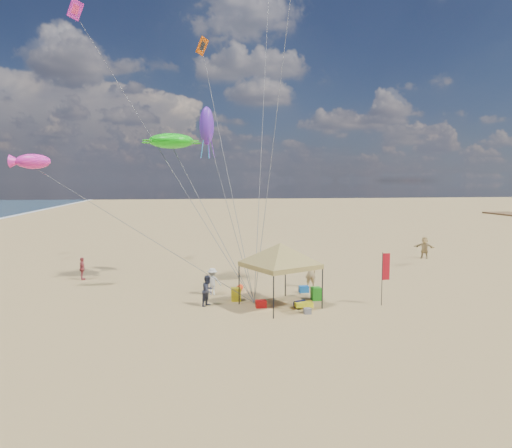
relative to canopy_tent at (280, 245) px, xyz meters
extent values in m
plane|color=tan|center=(-0.74, 0.20, -3.18)|extent=(280.00, 280.00, 0.00)
cylinder|color=black|center=(-2.04, 0.75, -2.16)|extent=(0.06, 0.06, 2.04)
cylinder|color=black|center=(0.75, 2.04, -2.16)|extent=(0.06, 0.06, 2.04)
cylinder|color=black|center=(-0.75, -2.04, -2.16)|extent=(0.06, 0.06, 2.04)
cylinder|color=black|center=(2.04, -0.75, -2.16)|extent=(0.06, 0.06, 2.04)
cube|color=#9C8646|center=(0.00, 0.00, -1.02)|extent=(4.19, 4.19, 0.25)
pyramid|color=#9C8646|center=(0.00, 0.00, 0.13)|extent=(5.63, 5.63, 1.02)
cylinder|color=black|center=(5.27, -0.68, -1.78)|extent=(0.04, 0.04, 2.80)
cube|color=#B00E1A|center=(5.48, -0.67, -1.14)|extent=(0.41, 0.03, 1.40)
cube|color=red|center=(-1.01, -0.08, -2.99)|extent=(0.54, 0.38, 0.38)
cube|color=#1457A5|center=(2.00, 2.69, -2.99)|extent=(0.54, 0.38, 0.38)
cylinder|color=#0E113F|center=(0.98, -0.33, -3.00)|extent=(0.69, 0.54, 0.36)
cylinder|color=red|center=(-1.68, 3.55, -3.00)|extent=(0.54, 0.69, 0.36)
cube|color=#208E19|center=(2.21, 0.91, -2.83)|extent=(0.50, 0.50, 0.70)
cube|color=yellow|center=(-2.13, 1.45, -2.83)|extent=(0.50, 0.50, 0.70)
cube|color=slate|center=(1.04, -1.53, -3.04)|extent=(0.34, 0.30, 0.28)
cube|color=yellow|center=(1.12, -0.55, -2.98)|extent=(0.90, 0.50, 0.24)
imported|color=tan|center=(2.69, 3.74, -2.24)|extent=(0.70, 0.46, 1.88)
imported|color=#333545|center=(-3.67, 0.68, -2.38)|extent=(0.95, 0.99, 1.61)
imported|color=silver|center=(-3.30, 2.96, -2.41)|extent=(1.06, 0.71, 1.54)
imported|color=#B24449|center=(-11.47, 8.25, -2.43)|extent=(0.59, 0.94, 1.50)
imported|color=tan|center=(15.06, 12.49, -2.27)|extent=(1.67, 1.48, 1.83)
ellipsoid|color=#13DE14|center=(-5.53, 5.96, 5.71)|extent=(2.84, 2.32, 0.92)
ellipsoid|color=#FF28B2|center=(-13.28, 5.21, 4.40)|extent=(2.10, 1.42, 0.85)
ellipsoid|color=#642AC7|center=(-3.31, 7.21, 6.81)|extent=(0.94, 0.94, 2.43)
cube|color=#D121AF|center=(-12.11, 12.08, 15.21)|extent=(1.04, 1.39, 1.17)
cube|color=#D74E06|center=(-3.32, 11.92, 13.09)|extent=(1.04, 1.33, 1.12)
camera|label=1|loc=(-4.90, -22.68, 3.31)|focal=32.08mm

